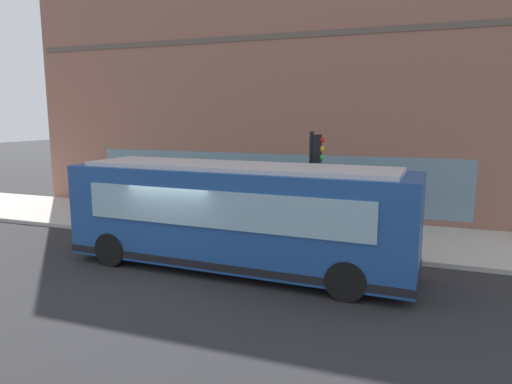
{
  "coord_description": "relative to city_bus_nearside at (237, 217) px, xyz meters",
  "views": [
    {
      "loc": [
        -11.4,
        -6.49,
        4.42
      ],
      "look_at": [
        3.08,
        -1.16,
        1.85
      ],
      "focal_mm": 32.17,
      "sensor_mm": 36.0,
      "label": 1
    }
  ],
  "objects": [
    {
      "name": "pedestrian_near_hydrant",
      "position": [
        3.51,
        8.7,
        -0.37
      ],
      "size": [
        0.32,
        0.32,
        1.79
      ],
      "color": "black",
      "rests_on": "sidewalk_curb"
    },
    {
      "name": "city_bus_nearside",
      "position": [
        0.0,
        0.0,
        0.0
      ],
      "size": [
        2.89,
        10.12,
        3.07
      ],
      "color": "#1E478C",
      "rests_on": "ground"
    },
    {
      "name": "sidewalk_curb",
      "position": [
        4.53,
        1.52,
        -1.48
      ],
      "size": [
        4.87,
        40.0,
        0.15
      ],
      "primitive_type": "cube",
      "color": "#B2ADA3",
      "rests_on": "ground"
    },
    {
      "name": "building_corner",
      "position": [
        11.47,
        1.52,
        5.42
      ],
      "size": [
        9.05,
        23.96,
        13.97
      ],
      "color": "#8C5B4C",
      "rests_on": "ground"
    },
    {
      "name": "fire_hydrant",
      "position": [
        2.93,
        -2.71,
        -1.04
      ],
      "size": [
        0.35,
        0.35,
        0.74
      ],
      "color": "gold",
      "rests_on": "sidewalk_curb"
    },
    {
      "name": "pedestrian_walking_along_curb",
      "position": [
        3.35,
        -0.02,
        -0.46
      ],
      "size": [
        0.32,
        0.32,
        1.64
      ],
      "color": "#B23338",
      "rests_on": "sidewalk_curb"
    },
    {
      "name": "ground",
      "position": [
        -0.5,
        1.52,
        -1.55
      ],
      "size": [
        120.0,
        120.0,
        0.0
      ],
      "primitive_type": "plane",
      "color": "#262628"
    },
    {
      "name": "pedestrian_near_building_entrance",
      "position": [
        5.17,
        6.48,
        -0.48
      ],
      "size": [
        0.32,
        0.32,
        1.62
      ],
      "color": "gold",
      "rests_on": "sidewalk_curb"
    },
    {
      "name": "pedestrian_by_light_pole",
      "position": [
        5.09,
        -4.36,
        -0.49
      ],
      "size": [
        0.32,
        0.32,
        1.6
      ],
      "color": "#3359A5",
      "rests_on": "sidewalk_curb"
    },
    {
      "name": "traffic_light_near_corner",
      "position": [
        2.55,
        -1.67,
        1.23
      ],
      "size": [
        0.32,
        0.49,
        3.78
      ],
      "color": "black",
      "rests_on": "sidewalk_curb"
    }
  ]
}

